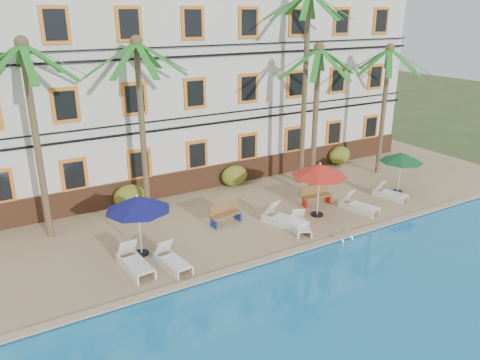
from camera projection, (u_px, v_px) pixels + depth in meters
ground at (304, 241)px, 19.33m from camera, size 100.00×100.00×0.00m
pool_deck at (242, 199)px, 23.34m from camera, size 30.00×12.00×0.25m
swimming_pool at (452, 334)px, 13.62m from camera, size 26.00×12.00×0.20m
pool_coping at (318, 244)px, 18.51m from camera, size 30.00×0.35×0.06m
hotel_building at (196, 81)px, 25.60m from camera, size 25.40×6.44×10.22m
palm_a at (32, 114)px, 17.51m from camera, size 4.31×4.31×7.91m
palm_b at (141, 104)px, 19.68m from camera, size 4.31×4.31×7.83m
palm_c at (316, 99)px, 22.06m from camera, size 4.31×4.31×7.41m
palm_d at (306, 65)px, 23.20m from camera, size 4.31×4.31×9.86m
palm_e at (385, 91)px, 25.30m from camera, size 4.31×4.31×7.15m
shrub_left at (129, 196)px, 21.92m from camera, size 1.50×0.90×1.10m
shrub_mid at (234, 176)px, 24.63m from camera, size 1.50×0.90×1.10m
shrub_right at (339, 155)px, 28.11m from camera, size 1.50×0.90×1.10m
umbrella_blue at (138, 204)px, 17.08m from camera, size 2.44×2.44×2.44m
umbrella_red at (320, 170)px, 20.46m from camera, size 2.52×2.52×2.52m
umbrella_green at (402, 157)px, 23.28m from camera, size 2.17×2.17×2.18m
lounger_a at (135, 262)px, 16.62m from camera, size 0.85×2.05×0.95m
lounger_b at (172, 260)px, 16.81m from camera, size 0.87×1.88×0.86m
lounger_c at (284, 218)px, 20.12m from camera, size 1.35×2.15×0.96m
lounger_d at (300, 224)px, 19.69m from camera, size 1.23×1.77×0.79m
lounger_e at (358, 205)px, 21.58m from camera, size 1.10×1.93×0.86m
lounger_f at (390, 193)px, 23.11m from camera, size 0.99×1.75×0.78m
bench_left at (225, 213)px, 20.23m from camera, size 1.55×0.69×0.93m
bench_right at (316, 195)px, 22.27m from camera, size 1.55×0.65×0.93m
pool_ladder at (342, 239)px, 18.98m from camera, size 0.54×0.74×0.74m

